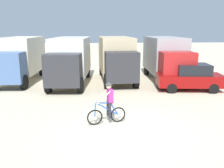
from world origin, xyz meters
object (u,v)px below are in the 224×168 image
box_truck_cream_rv (20,57)px  box_truck_grey_hauler (166,57)px  box_truck_tan_camper (116,56)px  sedan_parked (190,77)px  cyclist_orange_shirt (108,105)px  box_truck_avon_van (70,58)px

box_truck_cream_rv → box_truck_grey_hauler: (11.22, -0.64, 0.00)m
box_truck_tan_camper → sedan_parked: box_truck_tan_camper is taller
box_truck_grey_hauler → cyclist_orange_shirt: size_ratio=3.74×
box_truck_avon_van → sedan_parked: size_ratio=1.58×
box_truck_tan_camper → box_truck_grey_hauler: size_ratio=1.00×
box_truck_tan_camper → cyclist_orange_shirt: bearing=-97.9°
cyclist_orange_shirt → box_truck_tan_camper: bearing=82.1°
box_truck_tan_camper → sedan_parked: 5.92m
box_truck_cream_rv → box_truck_avon_van: size_ratio=0.99×
sedan_parked → cyclist_orange_shirt: 7.80m
cyclist_orange_shirt → box_truck_grey_hauler: bearing=59.2°
box_truck_avon_van → sedan_parked: (8.00, -2.73, -0.99)m
box_truck_avon_van → box_truck_grey_hauler: same height
box_truck_cream_rv → cyclist_orange_shirt: size_ratio=3.75×
box_truck_grey_hauler → box_truck_cream_rv: bearing=176.7°
box_truck_cream_rv → box_truck_grey_hauler: same height
box_truck_tan_camper → box_truck_cream_rv: bearing=178.2°
sedan_parked → cyclist_orange_shirt: (-5.77, -5.25, -0.04)m
sedan_parked → box_truck_avon_van: bearing=161.2°
box_truck_grey_hauler → cyclist_orange_shirt: 9.96m
box_truck_cream_rv → box_truck_tan_camper: bearing=-1.8°
box_truck_avon_van → box_truck_cream_rv: bearing=163.3°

